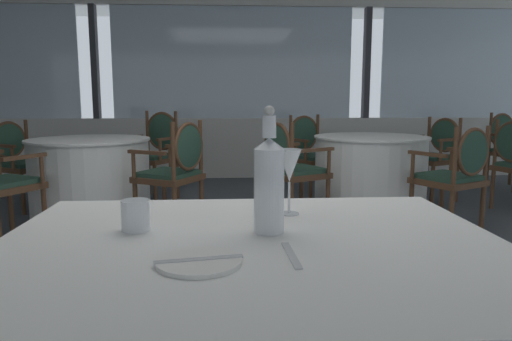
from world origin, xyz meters
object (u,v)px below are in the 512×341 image
Objects in this scene: dining_chair_1_1 at (310,149)px; dining_chair_2_2 at (509,144)px; water_bottle at (269,182)px; dining_chair_1_2 at (290,163)px; wine_glass at (289,167)px; dining_chair_0_2 at (19,157)px; water_tumbler at (136,215)px; dining_chair_0_1 at (156,148)px; dining_chair_1_3 at (457,171)px; dining_chair_1_0 at (436,151)px; dining_chair_0_0 at (176,166)px; side_plate at (199,262)px.

dining_chair_2_2 is at bearing 68.36° from dining_chair_1_1.
water_bottle reaches higher than dining_chair_1_2.
wine_glass is 0.23× the size of dining_chair_0_2.
dining_chair_1_1 reaches higher than water_tumbler.
dining_chair_0_1 reaches higher than dining_chair_1_2.
water_bottle is at bearing 116.67° from dining_chair_1_3.
dining_chair_1_0 is at bearing -44.96° from dining_chair_1_3.
dining_chair_1_3 is at bearing 88.80° from dining_chair_0_1.
dining_chair_0_0 is 1.02× the size of dining_chair_1_0.
water_tumbler is at bearing 123.26° from dining_chair_0_0.
dining_chair_0_1 is at bearing -101.93° from dining_chair_2_2.
dining_chair_1_2 is at bearing 13.01° from dining_chair_0_2.
dining_chair_0_2 is 0.95× the size of dining_chair_2_2.
dining_chair_0_1 is 4.38m from dining_chair_2_2.
dining_chair_0_1 is at bearing -32.35° from dining_chair_1_0.
water_bottle is at bearing -28.93° from dining_chair_0_2.
dining_chair_1_3 is (-0.42, -1.33, -0.01)m from dining_chair_1_0.
water_bottle is at bearing -55.17° from dining_chair_2_2.
dining_chair_0_0 is (-0.55, 2.69, -0.34)m from water_bottle.
water_bottle is 0.22m from wine_glass.
dining_chair_1_2 is (0.35, 2.66, -0.36)m from wine_glass.
dining_chair_0_0 reaches higher than water_tumbler.
wine_glass is 5.44m from dining_chair_2_2.
dining_chair_1_2 is (0.80, 2.82, -0.25)m from water_tumbler.
water_bottle is 0.38× the size of dining_chair_1_3.
water_bottle is 3.04m from dining_chair_1_3.
dining_chair_0_2 is (-2.34, 3.45, -0.38)m from wine_glass.
water_bottle is 0.35× the size of dining_chair_0_1.
wine_glass is 0.22× the size of dining_chair_0_0.
dining_chair_2_2 is at bearing 52.48° from water_bottle.
wine_glass reaches higher than dining_chair_0_2.
wine_glass is (0.26, 0.44, 0.15)m from side_plate.
dining_chair_2_2 reaches higher than dining_chair_1_0.
water_bottle reaches higher than dining_chair_0_0.
water_bottle reaches higher than side_plate.
water_tumbler is at bearing -43.91° from dining_chair_1_1.
dining_chair_1_2 reaches higher than side_plate.
dining_chair_0_0 is at bearing 44.83° from dining_chair_0_1.
wine_glass is at bearing -26.53° from dining_chair_0_2.
water_tumbler reaches higher than side_plate.
dining_chair_0_0 is 1.96m from dining_chair_0_2.
dining_chair_1_0 reaches higher than dining_chair_0_2.
water_bottle is 4.37m from dining_chair_1_0.
dining_chair_1_2 is (2.69, -0.79, 0.02)m from dining_chair_0_2.
dining_chair_2_2 is (3.00, 1.61, 0.00)m from dining_chair_1_2.
dining_chair_1_3 is at bearing -57.24° from dining_chair_2_2.
water_bottle is 5.65m from dining_chair_2_2.
dining_chair_1_3 is 2.62m from dining_chair_2_2.
dining_chair_0_2 is (-2.26, 3.65, -0.36)m from water_bottle.
water_tumbler is at bearing 37.22° from dining_chair_0_1.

